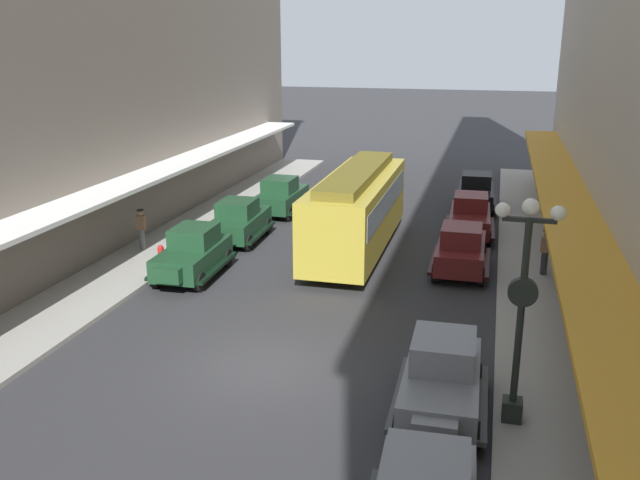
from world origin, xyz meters
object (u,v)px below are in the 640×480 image
(parked_car_3, at_px, (442,376))
(streetcar, at_px, (357,207))
(parked_car_0, at_px, (461,248))
(parked_car_6, at_px, (476,192))
(lamp_post_with_clock, at_px, (522,303))
(fire_hydrant, at_px, (161,255))
(parked_car_7, at_px, (470,215))
(parked_car_2, at_px, (239,220))
(parked_car_5, at_px, (281,195))
(pedestrian_0, at_px, (545,252))
(pedestrian_1, at_px, (142,229))
(parked_car_1, at_px, (193,252))

(parked_car_3, relative_size, streetcar, 0.45)
(parked_car_0, bearing_deg, parked_car_6, 89.08)
(lamp_post_with_clock, xyz_separation_m, fire_hydrant, (-12.75, 7.81, -2.42))
(parked_car_6, relative_size, parked_car_7, 1.00)
(parked_car_7, relative_size, streetcar, 0.45)
(parked_car_2, bearing_deg, parked_car_5, 86.48)
(parked_car_0, xyz_separation_m, pedestrian_0, (2.99, 0.08, 0.07))
(streetcar, bearing_deg, parked_car_2, 176.52)
(parked_car_5, xyz_separation_m, lamp_post_with_clock, (10.93, -17.04, 2.04))
(parked_car_0, height_order, pedestrian_0, parked_car_0)
(parked_car_0, height_order, pedestrian_1, parked_car_0)
(parked_car_2, relative_size, streetcar, 0.45)
(lamp_post_with_clock, bearing_deg, parked_car_3, 175.14)
(parked_car_7, bearing_deg, parked_car_5, 169.33)
(lamp_post_with_clock, height_order, pedestrian_1, lamp_post_with_clock)
(parked_car_3, bearing_deg, pedestrian_0, 74.65)
(parked_car_5, height_order, streetcar, streetcar)
(lamp_post_with_clock, relative_size, pedestrian_0, 3.09)
(parked_car_0, distance_m, lamp_post_with_clock, 10.70)
(parked_car_1, bearing_deg, parked_car_7, 39.52)
(parked_car_0, xyz_separation_m, streetcar, (-4.27, 1.42, 0.96))
(parked_car_1, distance_m, parked_car_5, 9.64)
(parked_car_1, xyz_separation_m, fire_hydrant, (-1.50, 0.40, -0.38))
(fire_hydrant, distance_m, pedestrian_1, 2.45)
(parked_car_3, relative_size, pedestrian_1, 2.56)
(pedestrian_0, xyz_separation_m, pedestrian_1, (-15.68, -0.93, 0.00))
(streetcar, height_order, fire_hydrant, streetcar)
(parked_car_3, xyz_separation_m, streetcar, (-4.43, 11.64, 0.96))
(parked_car_3, height_order, pedestrian_0, parked_car_3)
(streetcar, xyz_separation_m, lamp_post_with_clock, (6.04, -11.77, 1.08))
(parked_car_1, relative_size, parked_car_5, 1.01)
(parked_car_3, height_order, parked_car_7, same)
(lamp_post_with_clock, height_order, pedestrian_0, lamp_post_with_clock)
(parked_car_1, bearing_deg, parked_car_0, 17.30)
(streetcar, xyz_separation_m, pedestrian_1, (-8.42, -2.27, -0.89))
(parked_car_1, distance_m, fire_hydrant, 1.60)
(parked_car_5, distance_m, pedestrian_1, 8.33)
(parked_car_0, xyz_separation_m, parked_car_7, (0.10, 4.95, 0.00))
(parked_car_2, relative_size, pedestrian_0, 2.58)
(parked_car_0, xyz_separation_m, parked_car_6, (0.16, 9.88, 0.00))
(parked_car_7, height_order, pedestrian_0, parked_car_7)
(pedestrian_1, bearing_deg, parked_car_7, 24.40)
(pedestrian_0, bearing_deg, pedestrian_1, -176.59)
(parked_car_7, height_order, streetcar, streetcar)
(parked_car_6, relative_size, fire_hydrant, 5.23)
(parked_car_2, bearing_deg, streetcar, -3.48)
(lamp_post_with_clock, distance_m, pedestrian_0, 10.69)
(parked_car_5, distance_m, pedestrian_0, 13.82)
(parked_car_5, relative_size, streetcar, 0.45)
(parked_car_0, xyz_separation_m, parked_car_2, (-9.46, 1.73, 0.00))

